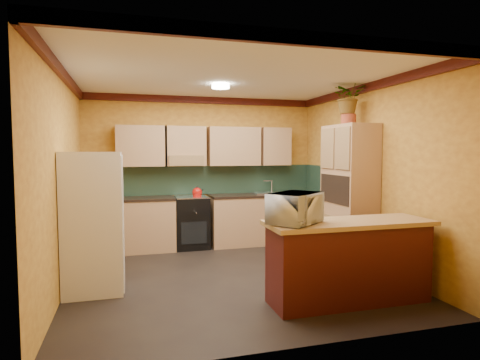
{
  "coord_description": "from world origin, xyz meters",
  "views": [
    {
      "loc": [
        -1.34,
        -5.21,
        1.7
      ],
      "look_at": [
        0.25,
        0.45,
        1.29
      ],
      "focal_mm": 30.0,
      "sensor_mm": 36.0,
      "label": 1
    }
  ],
  "objects_px": {
    "pantry": "(349,195)",
    "microwave": "(295,208)",
    "fridge": "(93,222)",
    "base_cabinets_back": "(226,221)",
    "stove": "(191,222)",
    "breakfast_bar": "(349,264)"
  },
  "relations": [
    {
      "from": "pantry",
      "to": "microwave",
      "type": "height_order",
      "value": "pantry"
    },
    {
      "from": "fridge",
      "to": "pantry",
      "type": "height_order",
      "value": "pantry"
    },
    {
      "from": "base_cabinets_back",
      "to": "fridge",
      "type": "bearing_deg",
      "value": -137.9
    },
    {
      "from": "stove",
      "to": "breakfast_bar",
      "type": "bearing_deg",
      "value": -66.83
    },
    {
      "from": "fridge",
      "to": "microwave",
      "type": "distance_m",
      "value": 2.44
    },
    {
      "from": "fridge",
      "to": "breakfast_bar",
      "type": "bearing_deg",
      "value": -22.45
    },
    {
      "from": "microwave",
      "to": "stove",
      "type": "bearing_deg",
      "value": 62.84
    },
    {
      "from": "stove",
      "to": "fridge",
      "type": "xyz_separation_m",
      "value": [
        -1.49,
        -1.91,
        0.39
      ]
    },
    {
      "from": "fridge",
      "to": "pantry",
      "type": "bearing_deg",
      "value": 3.24
    },
    {
      "from": "breakfast_bar",
      "to": "microwave",
      "type": "height_order",
      "value": "microwave"
    },
    {
      "from": "base_cabinets_back",
      "to": "pantry",
      "type": "height_order",
      "value": "pantry"
    },
    {
      "from": "pantry",
      "to": "breakfast_bar",
      "type": "distance_m",
      "value": 1.69
    },
    {
      "from": "fridge",
      "to": "pantry",
      "type": "relative_size",
      "value": 0.81
    },
    {
      "from": "fridge",
      "to": "microwave",
      "type": "relative_size",
      "value": 2.84
    },
    {
      "from": "stove",
      "to": "fridge",
      "type": "height_order",
      "value": "fridge"
    },
    {
      "from": "stove",
      "to": "pantry",
      "type": "xyz_separation_m",
      "value": [
        2.11,
        -1.7,
        0.59
      ]
    },
    {
      "from": "pantry",
      "to": "base_cabinets_back",
      "type": "bearing_deg",
      "value": 131.18
    },
    {
      "from": "base_cabinets_back",
      "to": "breakfast_bar",
      "type": "bearing_deg",
      "value": -77.39
    },
    {
      "from": "breakfast_bar",
      "to": "fridge",
      "type": "bearing_deg",
      "value": 157.55
    },
    {
      "from": "pantry",
      "to": "breakfast_bar",
      "type": "relative_size",
      "value": 1.17
    },
    {
      "from": "fridge",
      "to": "breakfast_bar",
      "type": "distance_m",
      "value": 3.05
    },
    {
      "from": "base_cabinets_back",
      "to": "fridge",
      "type": "xyz_separation_m",
      "value": [
        -2.11,
        -1.91,
        0.41
      ]
    }
  ]
}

